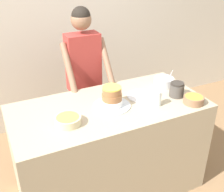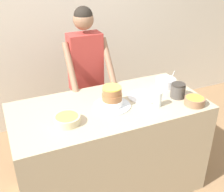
{
  "view_description": "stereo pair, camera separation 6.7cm",
  "coord_description": "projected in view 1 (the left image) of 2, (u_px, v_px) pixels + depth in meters",
  "views": [
    {
      "loc": [
        -0.89,
        -1.49,
        2.13
      ],
      "look_at": [
        0.01,
        0.37,
        1.04
      ],
      "focal_mm": 45.0,
      "sensor_mm": 36.0,
      "label": 1
    },
    {
      "loc": [
        -0.83,
        -1.52,
        2.13
      ],
      "look_at": [
        0.01,
        0.37,
        1.04
      ],
      "focal_mm": 45.0,
      "sensor_mm": 36.0,
      "label": 2
    }
  ],
  "objects": [
    {
      "name": "ceramic_plate",
      "position": [
        142.0,
        96.0,
        2.55
      ],
      "size": [
        0.27,
        0.27,
        0.01
      ],
      "color": "silver",
      "rests_on": "counter"
    },
    {
      "name": "cake",
      "position": [
        112.0,
        98.0,
        2.36
      ],
      "size": [
        0.32,
        0.32,
        0.18
      ],
      "color": "silver",
      "rests_on": "counter"
    },
    {
      "name": "frosting_bowl_white",
      "position": [
        164.0,
        81.0,
        2.74
      ],
      "size": [
        0.19,
        0.19,
        0.16
      ],
      "color": "silver",
      "rests_on": "counter"
    },
    {
      "name": "frosting_bowl_yellow",
      "position": [
        68.0,
        120.0,
        2.14
      ],
      "size": [
        0.2,
        0.2,
        0.06
      ],
      "color": "beige",
      "rests_on": "counter"
    },
    {
      "name": "counter",
      "position": [
        110.0,
        149.0,
        2.63
      ],
      "size": [
        1.69,
        0.82,
        0.93
      ],
      "color": "tan",
      "rests_on": "ground_plane"
    },
    {
      "name": "frosting_bowl_orange",
      "position": [
        194.0,
        99.0,
        2.43
      ],
      "size": [
        0.18,
        0.18,
        0.07
      ],
      "color": "#936B4C",
      "rests_on": "counter"
    },
    {
      "name": "drinking_glass",
      "position": [
        157.0,
        98.0,
        2.38
      ],
      "size": [
        0.07,
        0.07,
        0.13
      ],
      "color": "silver",
      "rests_on": "counter"
    },
    {
      "name": "person_baker",
      "position": [
        84.0,
        69.0,
        2.89
      ],
      "size": [
        0.46,
        0.45,
        1.66
      ],
      "color": "#2D2D38",
      "rests_on": "ground_plane"
    },
    {
      "name": "wall_back",
      "position": [
        58.0,
        26.0,
        3.4
      ],
      "size": [
        10.0,
        0.05,
        2.6
      ],
      "color": "silver",
      "rests_on": "ground_plane"
    },
    {
      "name": "stoneware_jar",
      "position": [
        177.0,
        90.0,
        2.53
      ],
      "size": [
        0.13,
        0.13,
        0.13
      ],
      "color": "#4C4742",
      "rests_on": "counter"
    }
  ]
}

